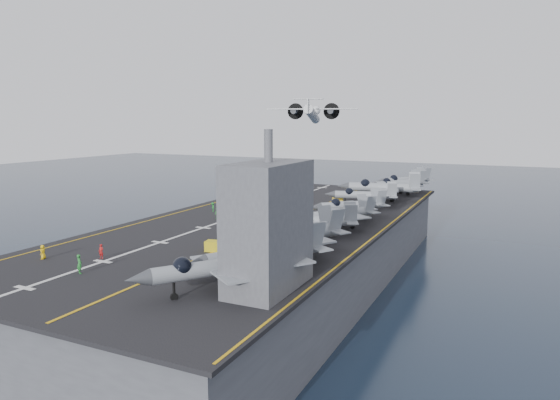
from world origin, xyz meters
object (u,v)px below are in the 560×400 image
at_px(tow_cart_a, 214,246).
at_px(fighter_jet_0, 216,266).
at_px(transport_plane, 312,114).
at_px(island_superstructure, 269,211).

bearing_deg(tow_cart_a, fighter_jet_0, -56.31).
bearing_deg(tow_cart_a, transport_plane, 102.53).
xyz_separation_m(island_superstructure, fighter_jet_0, (-3.86, -3.08, -4.96)).
relative_size(fighter_jet_0, transport_plane, 0.66).
distance_m(fighter_jet_0, tow_cart_a, 15.09).
relative_size(island_superstructure, tow_cart_a, 6.41).
bearing_deg(transport_plane, fighter_jet_0, -73.91).
xyz_separation_m(island_superstructure, tow_cart_a, (-12.16, 9.37, -6.86)).
bearing_deg(island_superstructure, fighter_jet_0, -141.37).
distance_m(island_superstructure, fighter_jet_0, 7.00).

